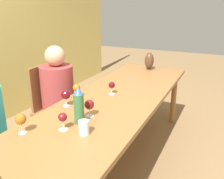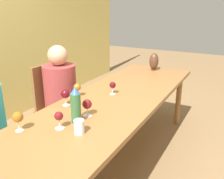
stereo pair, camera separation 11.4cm
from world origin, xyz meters
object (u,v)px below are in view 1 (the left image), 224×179
water_tumbler (84,128)px  chair_far (53,105)px  water_bottle (79,106)px  wine_glass_1 (63,118)px  wine_glass_2 (77,88)px  wine_glass_3 (21,120)px  vase (149,61)px  wine_glass_6 (112,85)px  person_far (59,96)px  wine_glass_4 (66,95)px  wine_glass_5 (89,105)px

water_tumbler → chair_far: bearing=48.8°
water_bottle → wine_glass_1: 0.15m
wine_glass_2 → wine_glass_3: 0.75m
vase → wine_glass_6: 1.08m
water_tumbler → vase: size_ratio=0.43×
water_bottle → water_tumbler: (-0.13, -0.12, -0.08)m
person_far → wine_glass_4: bearing=-136.3°
wine_glass_2 → wine_glass_3: (-0.75, -0.04, 0.01)m
wine_glass_1 → wine_glass_5: size_ratio=0.95×
wine_glass_1 → wine_glass_4: 0.43m
wine_glass_6 → person_far: size_ratio=0.10×
water_bottle → wine_glass_4: 0.36m
wine_glass_1 → wine_glass_6: size_ratio=1.05×
water_bottle → vase: water_bottle is taller
wine_glass_3 → wine_glass_4: size_ratio=0.98×
wine_glass_1 → person_far: bearing=38.9°
wine_glass_6 → chair_far: (-0.02, 0.72, -0.33)m
water_bottle → wine_glass_3: 0.41m
chair_far → wine_glass_5: bearing=-123.4°
wine_glass_3 → chair_far: bearing=27.8°
wine_glass_6 → water_bottle: bearing=-175.6°
water_bottle → wine_glass_4: (0.22, 0.28, -0.03)m
person_far → water_bottle: bearing=-133.5°
water_tumbler → person_far: bearing=45.8°
vase → wine_glass_5: size_ratio=1.69×
vase → wine_glass_6: size_ratio=1.87×
wine_glass_3 → wine_glass_5: 0.52m
person_far → wine_glass_5: bearing=-126.7°
person_far → wine_glass_3: bearing=-156.5°
wine_glass_4 → chair_far: chair_far is taller
water_bottle → wine_glass_5: (0.13, -0.01, -0.04)m
water_bottle → wine_glass_6: (0.67, 0.05, -0.05)m
wine_glass_4 → wine_glass_6: size_ratio=1.19×
vase → water_tumbler: bearing=-176.0°
wine_glass_3 → wine_glass_5: bearing=-32.7°
water_bottle → vase: bearing=0.3°
water_tumbler → wine_glass_2: wine_glass_2 is taller
vase → wine_glass_1: (-1.88, 0.03, -0.03)m
wine_glass_2 → water_tumbler: bearing=-143.1°
wine_glass_5 → chair_far: size_ratio=0.14×
wine_glass_5 → chair_far: chair_far is taller
wine_glass_1 → person_far: size_ratio=0.11×
vase → wine_glass_5: vase is taller
water_bottle → chair_far: bearing=50.0°
wine_glass_2 → water_bottle: bearing=-145.0°
wine_glass_1 → person_far: person_far is taller
vase → wine_glass_2: size_ratio=1.78×
water_tumbler → wine_glass_2: bearing=36.9°
water_tumbler → water_bottle: bearing=42.5°
wine_glass_3 → person_far: person_far is taller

